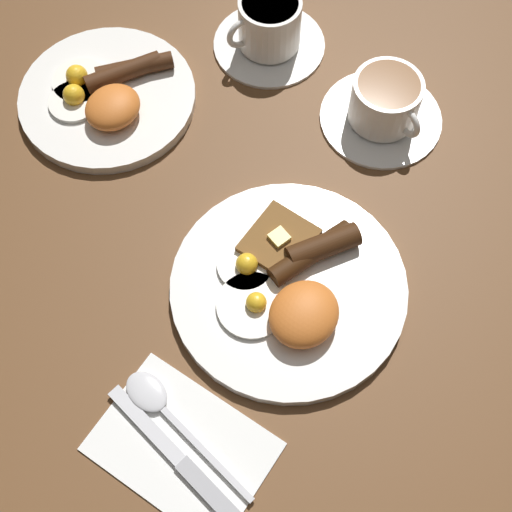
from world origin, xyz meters
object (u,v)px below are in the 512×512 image
breakfast_plate_far (108,95)px  spoon (158,404)px  breakfast_plate_near (290,286)px  teacup_near (384,105)px  knife (182,463)px  teacup_far (269,28)px

breakfast_plate_far → spoon: 0.42m
breakfast_plate_near → breakfast_plate_far: (0.08, 0.35, -0.00)m
breakfast_plate_near → breakfast_plate_far: breakfast_plate_near is taller
teacup_near → spoon: (-0.46, -0.02, -0.02)m
breakfast_plate_far → knife: size_ratio=1.19×
knife → spoon: 0.07m
teacup_far → knife: bearing=-152.1°
teacup_near → spoon: size_ratio=0.85×
breakfast_plate_far → teacup_near: bearing=-57.3°
breakfast_plate_far → teacup_far: bearing=-28.1°
breakfast_plate_near → teacup_near: size_ratio=1.71×
breakfast_plate_far → teacup_near: size_ratio=1.46×
breakfast_plate_near → teacup_near: teacup_near is taller
breakfast_plate_far → knife: breakfast_plate_far is taller
breakfast_plate_near → knife: 0.23m
breakfast_plate_near → breakfast_plate_far: 0.36m
breakfast_plate_far → teacup_far: size_ratio=1.51×
teacup_far → spoon: 0.52m
breakfast_plate_far → knife: (-0.30, -0.38, -0.01)m
teacup_far → breakfast_plate_far: bearing=151.9°
breakfast_plate_far → spoon: bearing=-130.2°
teacup_far → knife: teacup_far is taller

